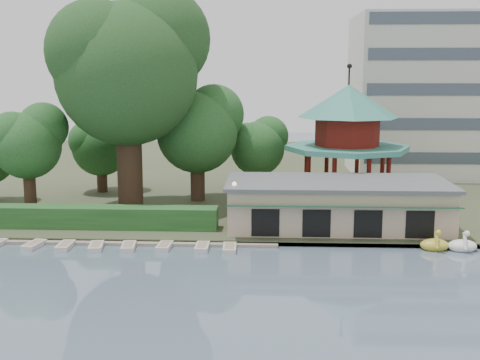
# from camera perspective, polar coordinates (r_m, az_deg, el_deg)

# --- Properties ---
(ground_plane) EXTENTS (220.00, 220.00, 0.00)m
(ground_plane) POSITION_cam_1_polar(r_m,az_deg,el_deg) (31.16, -5.47, -14.92)
(ground_plane) COLOR slate
(ground_plane) RESTS_ON ground
(shore) EXTENTS (220.00, 70.00, 0.40)m
(shore) POSITION_cam_1_polar(r_m,az_deg,el_deg) (81.10, -0.25, 0.83)
(shore) COLOR #424930
(shore) RESTS_ON ground
(embankment) EXTENTS (220.00, 0.60, 0.30)m
(embankment) POSITION_cam_1_polar(r_m,az_deg,el_deg) (47.26, -2.48, -5.93)
(embankment) COLOR gray
(embankment) RESTS_ON ground
(dock) EXTENTS (34.00, 1.60, 0.24)m
(dock) POSITION_cam_1_polar(r_m,az_deg,el_deg) (49.71, -16.47, -5.57)
(dock) COLOR gray
(dock) RESTS_ON ground
(boathouse) EXTENTS (18.60, 9.39, 3.90)m
(boathouse) POSITION_cam_1_polar(r_m,az_deg,el_deg) (51.39, 9.17, -2.20)
(boathouse) COLOR #C2A990
(boathouse) RESTS_ON shore
(pavilion) EXTENTS (12.40, 12.40, 13.50)m
(pavilion) POSITION_cam_1_polar(r_m,az_deg,el_deg) (60.72, 10.15, 4.52)
(pavilion) COLOR #C2A990
(pavilion) RESTS_ON shore
(hedge) EXTENTS (30.00, 2.00, 1.80)m
(hedge) POSITION_cam_1_polar(r_m,az_deg,el_deg) (53.45, -18.42, -3.29)
(hedge) COLOR #285B27
(hedge) RESTS_ON shore
(lamp_post) EXTENTS (0.36, 0.36, 4.28)m
(lamp_post) POSITION_cam_1_polar(r_m,az_deg,el_deg) (48.04, -0.54, -1.74)
(lamp_post) COLOR black
(lamp_post) RESTS_ON shore
(big_tree) EXTENTS (14.59, 13.59, 20.97)m
(big_tree) POSITION_cam_1_polar(r_m,az_deg,el_deg) (57.68, -10.49, 10.89)
(big_tree) COLOR #3A281C
(big_tree) RESTS_ON shore
(small_trees) EXTENTS (38.85, 16.36, 11.76)m
(small_trees) POSITION_cam_1_polar(r_m,az_deg,el_deg) (61.89, -11.54, 3.87)
(small_trees) COLOR #3A281C
(small_trees) RESTS_ON shore
(moored_rowboats) EXTENTS (29.40, 2.74, 0.36)m
(moored_rowboats) POSITION_cam_1_polar(r_m,az_deg,el_deg) (48.67, -17.83, -5.90)
(moored_rowboats) COLOR beige
(moored_rowboats) RESTS_ON ground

